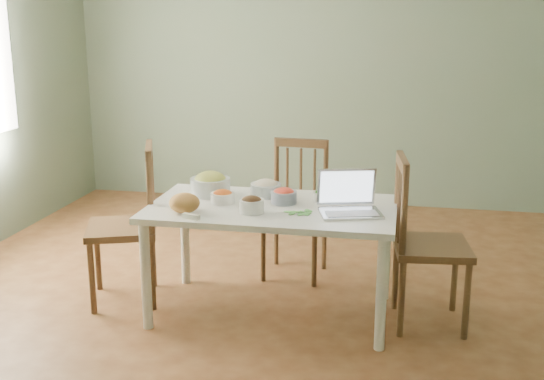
% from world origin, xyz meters
% --- Properties ---
extents(floor, '(5.00, 5.00, 0.00)m').
position_xyz_m(floor, '(0.00, 0.00, 0.00)').
color(floor, '#593318').
rests_on(floor, ground).
extents(wall_back, '(5.00, 0.00, 2.70)m').
position_xyz_m(wall_back, '(0.00, 2.50, 1.35)').
color(wall_back, slate).
rests_on(wall_back, ground).
extents(wall_front, '(5.00, 0.00, 2.70)m').
position_xyz_m(wall_front, '(0.00, -2.50, 1.35)').
color(wall_front, slate).
rests_on(wall_front, ground).
extents(dining_table, '(1.50, 0.84, 0.70)m').
position_xyz_m(dining_table, '(-0.01, -0.19, 0.35)').
color(dining_table, silver).
rests_on(dining_table, floor).
extents(chair_far, '(0.46, 0.44, 0.97)m').
position_xyz_m(chair_far, '(0.02, 0.48, 0.49)').
color(chair_far, '#472D1C').
rests_on(chair_far, floor).
extents(chair_left, '(0.57, 0.58, 1.03)m').
position_xyz_m(chair_left, '(-1.00, -0.17, 0.52)').
color(chair_left, '#472D1C').
rests_on(chair_left, floor).
extents(chair_right, '(0.48, 0.50, 1.03)m').
position_xyz_m(chair_right, '(0.96, -0.15, 0.52)').
color(chair_right, '#472D1C').
rests_on(chair_right, floor).
extents(bread_boule, '(0.22, 0.22, 0.12)m').
position_xyz_m(bread_boule, '(-0.48, -0.43, 0.76)').
color(bread_boule, '#9F612E').
rests_on(bread_boule, dining_table).
extents(butter_stick, '(0.11, 0.06, 0.03)m').
position_xyz_m(butter_stick, '(-0.41, -0.54, 0.72)').
color(butter_stick, white).
rests_on(butter_stick, dining_table).
extents(bowl_squash, '(0.29, 0.29, 0.15)m').
position_xyz_m(bowl_squash, '(-0.45, -0.01, 0.78)').
color(bowl_squash, tan).
rests_on(bowl_squash, dining_table).
extents(bowl_carrot, '(0.16, 0.16, 0.08)m').
position_xyz_m(bowl_carrot, '(-0.32, -0.18, 0.74)').
color(bowl_carrot, '#D34705').
rests_on(bowl_carrot, dining_table).
extents(bowl_onion, '(0.25, 0.25, 0.11)m').
position_xyz_m(bowl_onion, '(-0.09, 0.03, 0.76)').
color(bowl_onion, beige).
rests_on(bowl_onion, dining_table).
extents(bowl_mushroom, '(0.19, 0.19, 0.10)m').
position_xyz_m(bowl_mushroom, '(-0.10, -0.35, 0.75)').
color(bowl_mushroom, black).
rests_on(bowl_mushroom, dining_table).
extents(bowl_redpep, '(0.17, 0.17, 0.10)m').
position_xyz_m(bowl_redpep, '(0.05, -0.11, 0.75)').
color(bowl_redpep, red).
rests_on(bowl_redpep, dining_table).
extents(bowl_broccoli, '(0.16, 0.16, 0.08)m').
position_xyz_m(bowl_broccoli, '(0.28, -0.02, 0.74)').
color(bowl_broccoli, '#143D15').
rests_on(bowl_broccoli, dining_table).
extents(flatbread, '(0.21, 0.21, 0.02)m').
position_xyz_m(flatbread, '(0.30, 0.14, 0.71)').
color(flatbread, '#E0BA87').
rests_on(flatbread, dining_table).
extents(basil_bunch, '(0.19, 0.19, 0.02)m').
position_xyz_m(basil_bunch, '(0.17, -0.30, 0.71)').
color(basil_bunch, '#25682C').
rests_on(basil_bunch, dining_table).
extents(laptop, '(0.42, 0.37, 0.25)m').
position_xyz_m(laptop, '(0.48, -0.27, 0.83)').
color(laptop, silver).
rests_on(laptop, dining_table).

